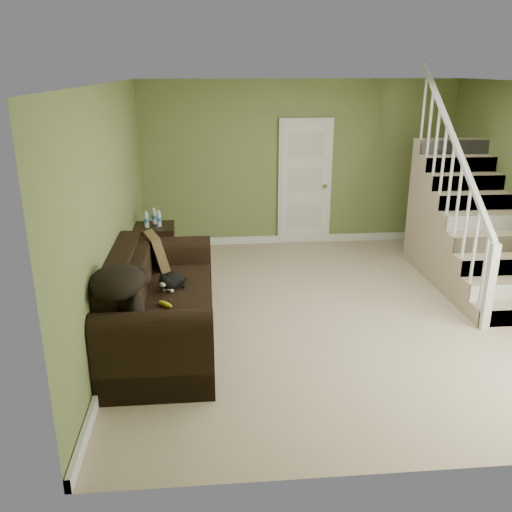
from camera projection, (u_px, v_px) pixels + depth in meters
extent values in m
cube|color=tan|center=(334.00, 310.00, 6.49)|extent=(5.00, 5.50, 0.01)
cube|color=white|center=(346.00, 83.00, 5.63)|extent=(5.00, 5.50, 0.01)
cube|color=olive|center=(299.00, 164.00, 8.65)|extent=(5.00, 0.04, 2.60)
cube|color=olive|center=(440.00, 307.00, 3.47)|extent=(5.00, 0.04, 2.60)
cube|color=olive|center=(112.00, 210.00, 5.84)|extent=(0.04, 5.50, 2.60)
cube|color=white|center=(297.00, 238.00, 9.02)|extent=(5.00, 0.04, 0.12)
cube|color=white|center=(124.00, 314.00, 6.25)|extent=(0.04, 5.50, 0.12)
cube|color=white|center=(305.00, 182.00, 8.72)|extent=(0.86, 0.05, 2.02)
cube|color=white|center=(305.00, 183.00, 8.70)|extent=(0.78, 0.04, 1.96)
sphere|color=olive|center=(325.00, 186.00, 8.70)|extent=(0.07, 0.07, 0.07)
cylinder|color=white|center=(484.00, 269.00, 5.97)|extent=(0.04, 0.04, 0.90)
cube|color=tan|center=(504.00, 296.00, 6.41)|extent=(1.00, 0.27, 0.40)
cylinder|color=white|center=(475.00, 244.00, 6.16)|extent=(0.04, 0.04, 0.90)
cube|color=tan|center=(494.00, 279.00, 6.63)|extent=(1.00, 0.27, 0.60)
cylinder|color=white|center=(466.00, 221.00, 6.35)|extent=(0.04, 0.04, 0.90)
cube|color=tan|center=(484.00, 264.00, 6.85)|extent=(1.00, 0.27, 0.80)
cylinder|color=white|center=(458.00, 199.00, 6.53)|extent=(0.04, 0.04, 0.90)
cube|color=tan|center=(475.00, 250.00, 7.07)|extent=(1.00, 0.27, 1.00)
cylinder|color=white|center=(451.00, 179.00, 6.72)|extent=(0.04, 0.04, 0.90)
cube|color=tan|center=(467.00, 237.00, 7.29)|extent=(1.00, 0.27, 1.20)
cylinder|color=white|center=(444.00, 159.00, 6.91)|extent=(0.04, 0.04, 0.90)
cube|color=tan|center=(459.00, 224.00, 7.51)|extent=(1.00, 0.27, 1.40)
cylinder|color=white|center=(437.00, 140.00, 7.10)|extent=(0.04, 0.04, 0.90)
cube|color=tan|center=(451.00, 212.00, 7.74)|extent=(1.00, 0.27, 1.60)
cylinder|color=white|center=(430.00, 123.00, 7.29)|extent=(0.04, 0.04, 0.90)
cube|color=tan|center=(444.00, 201.00, 7.96)|extent=(1.00, 0.27, 1.80)
cylinder|color=white|center=(424.00, 106.00, 7.48)|extent=(0.04, 0.04, 0.90)
cube|color=white|center=(489.00, 287.00, 5.87)|extent=(0.09, 0.09, 1.00)
cube|color=white|center=(455.00, 142.00, 6.57)|extent=(0.06, 2.46, 1.84)
cube|color=black|center=(164.00, 328.00, 5.76)|extent=(1.04, 2.40, 0.27)
cube|color=black|center=(173.00, 305.00, 5.68)|extent=(0.79, 1.81, 0.24)
cube|color=black|center=(154.00, 362.00, 4.69)|extent=(1.04, 0.27, 0.68)
cube|color=black|center=(169.00, 274.00, 6.69)|extent=(1.04, 0.27, 0.68)
cylinder|color=black|center=(152.00, 327.00, 4.58)|extent=(1.04, 0.27, 0.27)
cylinder|color=black|center=(168.00, 248.00, 6.58)|extent=(1.04, 0.27, 0.27)
cube|color=black|center=(122.00, 288.00, 5.57)|extent=(0.22, 1.86, 0.69)
cube|color=black|center=(138.00, 280.00, 5.55)|extent=(0.15, 1.79, 0.38)
cube|color=black|center=(155.00, 249.00, 7.65)|extent=(0.58, 0.58, 0.67)
cylinder|color=silver|center=(146.00, 220.00, 7.44)|extent=(0.06, 0.06, 0.20)
cylinder|color=#3171BF|center=(146.00, 220.00, 7.44)|extent=(0.07, 0.07, 0.05)
cylinder|color=white|center=(146.00, 212.00, 7.40)|extent=(0.03, 0.03, 0.03)
cylinder|color=silver|center=(159.00, 219.00, 7.49)|extent=(0.06, 0.06, 0.20)
cylinder|color=#3171BF|center=(159.00, 219.00, 7.49)|extent=(0.07, 0.07, 0.05)
cylinder|color=white|center=(158.00, 211.00, 7.46)|extent=(0.03, 0.03, 0.03)
cylinder|color=silver|center=(154.00, 217.00, 7.61)|extent=(0.06, 0.06, 0.20)
cylinder|color=#3171BF|center=(154.00, 217.00, 7.61)|extent=(0.07, 0.07, 0.05)
cylinder|color=white|center=(154.00, 209.00, 7.58)|extent=(0.03, 0.03, 0.03)
ellipsoid|color=black|center=(172.00, 280.00, 5.78)|extent=(0.30, 0.38, 0.18)
ellipsoid|color=white|center=(172.00, 286.00, 5.71)|extent=(0.15, 0.17, 0.09)
sphere|color=black|center=(171.00, 281.00, 5.59)|extent=(0.16, 0.16, 0.12)
ellipsoid|color=white|center=(170.00, 285.00, 5.55)|extent=(0.08, 0.07, 0.06)
cone|color=black|center=(167.00, 275.00, 5.58)|extent=(0.06, 0.06, 0.05)
cone|color=black|center=(174.00, 275.00, 5.58)|extent=(0.06, 0.06, 0.05)
cylinder|color=black|center=(181.00, 282.00, 5.93)|extent=(0.06, 0.26, 0.03)
ellipsoid|color=yellow|center=(165.00, 304.00, 5.35)|extent=(0.17, 0.17, 0.05)
cube|color=#4E371F|center=(157.00, 251.00, 6.34)|extent=(0.33, 0.47, 0.44)
ellipsoid|color=black|center=(117.00, 282.00, 4.73)|extent=(0.64, 0.74, 0.26)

